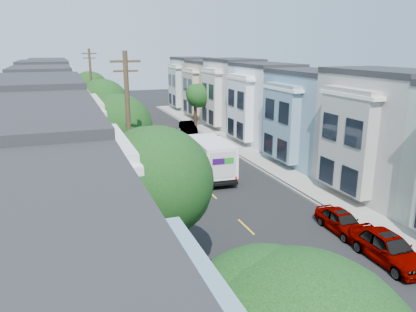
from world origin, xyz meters
TOP-DOWN VIEW (x-y plane):
  - ground at (0.00, 0.00)m, footprint 160.00×160.00m
  - road_slab at (0.00, 15.00)m, footprint 12.00×70.00m
  - curb_left at (-6.05, 15.00)m, footprint 0.30×70.00m
  - curb_right at (6.05, 15.00)m, footprint 0.30×70.00m
  - sidewalk_left at (-7.35, 15.00)m, footprint 2.60×70.00m
  - sidewalk_right at (7.35, 15.00)m, footprint 2.60×70.00m
  - centerline at (0.00, 15.00)m, footprint 0.12×70.00m
  - townhouse_row_left at (-11.15, 15.00)m, footprint 5.00×70.00m
  - townhouse_row_right at (11.15, 15.00)m, footprint 5.00×70.00m
  - tree_b at (-6.30, -4.35)m, footprint 4.70×4.70m
  - tree_c at (-6.30, 7.26)m, footprint 4.70×4.70m
  - tree_d at (-6.30, 16.98)m, footprint 4.70×4.70m
  - tree_e at (-6.30, 32.36)m, footprint 4.70×4.70m
  - tree_far_r at (6.89, 29.74)m, footprint 3.10×3.10m
  - utility_pole_near at (-6.30, 2.00)m, footprint 1.60×0.26m
  - utility_pole_far at (-6.30, 28.00)m, footprint 1.60×0.26m
  - fedex_truck at (1.33, 9.70)m, footprint 2.52×6.54m
  - lead_sedan at (1.65, 20.42)m, footprint 2.22×5.12m
  - parked_left_b at (-4.90, -6.43)m, footprint 1.63×4.51m
  - parked_left_c at (-4.90, -1.34)m, footprint 1.76×3.89m
  - parked_left_d at (-4.90, 13.08)m, footprint 1.77×4.61m
  - parked_right_a at (4.90, -6.02)m, footprint 1.92×4.76m
  - parked_right_b at (4.90, -2.43)m, footprint 1.66×4.04m
  - parked_right_c at (4.90, 17.30)m, footprint 2.73×5.50m
  - parked_right_d at (4.90, 27.52)m, footprint 1.53×4.02m

SIDE VIEW (x-z plane):
  - ground at x=0.00m, z-range 0.00..0.00m
  - centerline at x=0.00m, z-range -0.01..0.01m
  - townhouse_row_left at x=-11.15m, z-range -4.25..4.25m
  - townhouse_row_right at x=11.15m, z-range -4.25..4.25m
  - road_slab at x=0.00m, z-range 0.00..0.02m
  - curb_left at x=-6.05m, z-range 0.00..0.15m
  - curb_right at x=6.05m, z-range 0.00..0.15m
  - sidewalk_left at x=-7.35m, z-range 0.00..0.15m
  - sidewalk_right at x=7.35m, z-range 0.00..0.15m
  - parked_left_c at x=-4.90m, z-range 0.00..1.22m
  - parked_right_b at x=4.90m, z-range 0.00..1.29m
  - parked_right_d at x=4.90m, z-range 0.00..1.32m
  - parked_left_d at x=-4.90m, z-range 0.00..1.49m
  - parked_right_c at x=4.90m, z-range 0.00..1.50m
  - parked_left_b at x=-4.90m, z-range 0.00..1.50m
  - lead_sedan at x=1.65m, z-range 0.00..1.53m
  - parked_right_a at x=4.90m, z-range 0.00..1.53m
  - fedex_truck at x=1.33m, z-range 0.18..3.32m
  - tree_far_r at x=6.89m, z-range 1.28..7.05m
  - tree_b at x=-6.30m, z-range 1.27..8.56m
  - tree_c at x=-6.30m, z-range 1.31..8.66m
  - tree_e at x=-6.30m, z-range 1.35..8.80m
  - utility_pole_near at x=-6.30m, z-range 0.15..10.15m
  - utility_pole_far at x=-6.30m, z-range 0.15..10.15m
  - tree_d at x=-6.30m, z-range 1.44..9.07m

